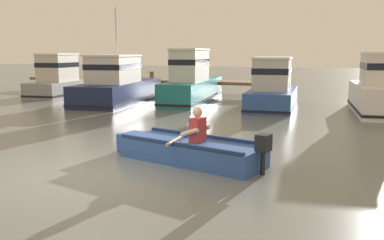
{
  "coord_description": "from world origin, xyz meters",
  "views": [
    {
      "loc": [
        4.43,
        -6.57,
        2.3
      ],
      "look_at": [
        0.73,
        3.48,
        0.55
      ],
      "focal_mm": 38.91,
      "sensor_mm": 36.0,
      "label": 1
    }
  ],
  "objects": [
    {
      "name": "ground_plane",
      "position": [
        0.0,
        0.0,
        0.0
      ],
      "size": [
        120.0,
        120.0,
        0.0
      ],
      "primitive_type": "plane",
      "color": "slate"
    },
    {
      "name": "wooden_dock",
      "position": [
        -6.28,
        14.97,
        0.69
      ],
      "size": [
        15.37,
        1.64,
        1.24
      ],
      "color": "brown",
      "rests_on": "ground"
    },
    {
      "name": "rowboat_with_person",
      "position": [
        1.39,
        1.5,
        0.25
      ],
      "size": [
        3.69,
        2.17,
        1.19
      ],
      "color": "#2D519E",
      "rests_on": "ground"
    },
    {
      "name": "moored_boat_grey",
      "position": [
        -10.01,
        12.1,
        0.82
      ],
      "size": [
        2.26,
        5.0,
        2.25
      ],
      "color": "gray",
      "rests_on": "ground"
    },
    {
      "name": "moored_boat_navy",
      "position": [
        -5.47,
        10.32,
        0.81
      ],
      "size": [
        2.95,
        6.68,
        4.31
      ],
      "color": "#19234C",
      "rests_on": "ground"
    },
    {
      "name": "moored_boat_teal",
      "position": [
        -2.32,
        11.78,
        0.91
      ],
      "size": [
        2.14,
        6.64,
        2.47
      ],
      "color": "#1E727A",
      "rests_on": "ground"
    },
    {
      "name": "moored_boat_blue",
      "position": [
        1.62,
        10.79,
        0.77
      ],
      "size": [
        2.13,
        5.12,
        2.11
      ],
      "color": "#2D519E",
      "rests_on": "ground"
    },
    {
      "name": "moored_boat_white",
      "position": [
        5.72,
        10.55,
        0.86
      ],
      "size": [
        2.27,
        5.05,
        2.31
      ],
      "color": "white",
      "rests_on": "ground"
    }
  ]
}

